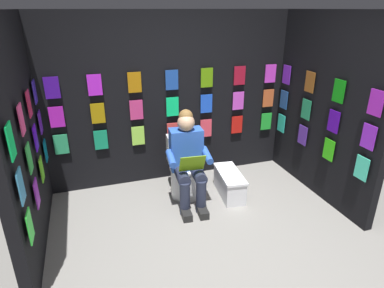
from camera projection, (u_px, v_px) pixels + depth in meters
The scene contains 7 objects.
ground_plane at pixel (226, 265), 3.19m from camera, with size 30.00×30.00×0.00m, color gray.
display_wall_back at pixel (171, 100), 4.50m from camera, with size 3.45×0.14×2.29m.
display_wall_left at pixel (326, 108), 4.11m from camera, with size 0.14×1.94×2.29m.
display_wall_right at pixel (22, 141), 3.11m from camera, with size 0.14×1.94×2.29m.
toilet at pixel (184, 171), 4.33m from camera, with size 0.42×0.57×0.77m.
person_reading at pixel (188, 159), 4.02m from camera, with size 0.55×0.71×1.19m.
comic_longbox_near at pixel (229, 184), 4.34m from camera, with size 0.35×0.68×0.32m.
Camera 1 is at (1.09, 2.28, 2.30)m, focal length 30.86 mm.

